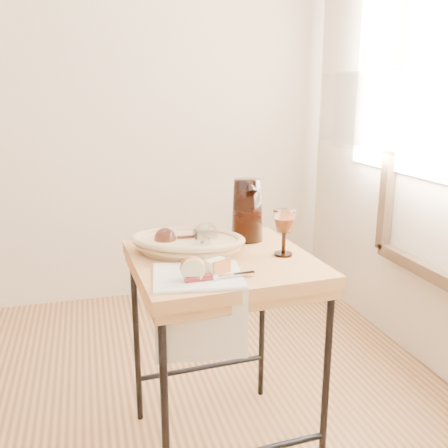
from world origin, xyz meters
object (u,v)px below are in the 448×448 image
object	(u,v)px
tea_towel	(198,276)
bread_basket	(188,245)
wine_goblet	(284,233)
apple_half	(193,268)
pitcher	(247,210)
table_knife	(217,276)
side_table	(222,357)
goblet_lying_b	(204,238)
goblet_lying_a	(178,238)

from	to	relation	value
tea_towel	bread_basket	bearing A→B (deg)	93.55
wine_goblet	apple_half	bearing A→B (deg)	-156.71
pitcher	table_knife	xyz separation A→B (m)	(-0.21, -0.37, -0.10)
table_knife	bread_basket	bearing A→B (deg)	93.41
pitcher	wine_goblet	xyz separation A→B (m)	(0.06, -0.21, -0.04)
tea_towel	bread_basket	size ratio (longest dim) A/B	0.76
tea_towel	pitcher	world-z (taller)	pitcher
bread_basket	pitcher	world-z (taller)	pitcher
bread_basket	pitcher	size ratio (longest dim) A/B	1.30
bread_basket	pitcher	bearing A→B (deg)	43.49
apple_half	side_table	bearing A→B (deg)	63.09
tea_towel	goblet_lying_b	bearing A→B (deg)	79.91
side_table	table_knife	xyz separation A→B (m)	(-0.07, -0.20, 0.39)
table_knife	apple_half	bearing A→B (deg)	165.92
bread_basket	goblet_lying_b	distance (m)	0.06
pitcher	table_knife	bearing A→B (deg)	-128.70
goblet_lying_a	tea_towel	bearing A→B (deg)	93.49
side_table	pitcher	size ratio (longest dim) A/B	2.79
goblet_lying_a	goblet_lying_b	world-z (taller)	goblet_lying_b
apple_half	goblet_lying_b	bearing A→B (deg)	79.56
goblet_lying_a	wine_goblet	world-z (taller)	wine_goblet
bread_basket	apple_half	bearing A→B (deg)	-75.19
tea_towel	goblet_lying_a	size ratio (longest dim) A/B	2.13
tea_towel	pitcher	xyz separation A→B (m)	(0.26, 0.32, 0.11)
tea_towel	goblet_lying_a	xyz separation A→B (m)	(-0.01, 0.25, 0.05)
wine_goblet	table_knife	distance (m)	0.33
bread_basket	goblet_lying_a	distance (m)	0.04
goblet_lying_a	apple_half	distance (m)	0.28
side_table	wine_goblet	world-z (taller)	wine_goblet
side_table	tea_towel	distance (m)	0.43
wine_goblet	goblet_lying_a	bearing A→B (deg)	158.34
goblet_lying_b	pitcher	size ratio (longest dim) A/B	0.52
goblet_lying_a	apple_half	world-z (taller)	goblet_lying_a
goblet_lying_a	table_knife	xyz separation A→B (m)	(0.06, -0.30, -0.04)
wine_goblet	apple_half	world-z (taller)	wine_goblet
tea_towel	apple_half	size ratio (longest dim) A/B	3.52
tea_towel	goblet_lying_a	distance (m)	0.26
goblet_lying_b	apple_half	distance (m)	0.26
wine_goblet	apple_half	size ratio (longest dim) A/B	2.11
wine_goblet	goblet_lying_b	bearing A→B (deg)	158.99
tea_towel	goblet_lying_a	bearing A→B (deg)	100.93
tea_towel	table_knife	world-z (taller)	table_knife
tea_towel	goblet_lying_b	distance (m)	0.23
table_knife	goblet_lying_b	bearing A→B (deg)	82.53
side_table	pitcher	bearing A→B (deg)	49.74
tea_towel	side_table	bearing A→B (deg)	60.59
pitcher	table_knife	size ratio (longest dim) A/B	1.27
bread_basket	table_knife	xyz separation A→B (m)	(0.03, -0.28, -0.01)
side_table	pitcher	distance (m)	0.54
side_table	goblet_lying_b	size ratio (longest dim) A/B	5.37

